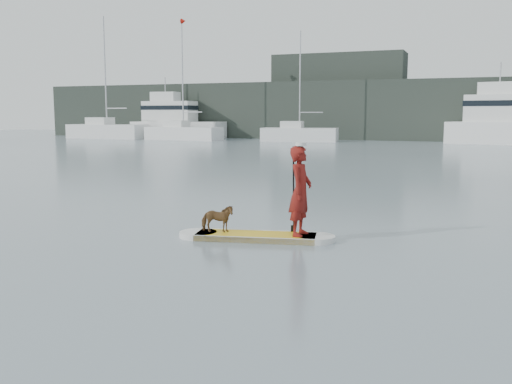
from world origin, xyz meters
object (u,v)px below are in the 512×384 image
(paddleboard, at_px, (256,236))
(sailboat_a, at_px, (107,130))
(dog, at_px, (217,219))
(sailboat_b, at_px, (183,132))
(paddler, at_px, (300,191))
(motor_yacht_b, at_px, (175,121))
(sailboat_c, at_px, (299,133))

(paddleboard, xyz_separation_m, sailboat_a, (-33.41, 40.74, 0.84))
(dog, xyz_separation_m, sailboat_b, (-23.25, 40.88, 0.42))
(paddleboard, height_order, sailboat_a, sailboat_a)
(paddler, relative_size, motor_yacht_b, 0.18)
(paddleboard, xyz_separation_m, dog, (-0.81, -0.17, 0.35))
(paddleboard, relative_size, sailboat_a, 0.25)
(motor_yacht_b, bearing_deg, sailboat_c, -12.46)
(dog, bearing_deg, paddler, -95.36)
(paddler, height_order, sailboat_c, sailboat_c)
(sailboat_a, bearing_deg, motor_yacht_b, 28.71)
(paddler, distance_m, dog, 1.86)
(sailboat_a, relative_size, motor_yacht_b, 1.26)
(paddleboard, relative_size, dog, 4.68)
(paddleboard, relative_size, sailboat_b, 0.27)
(sailboat_b, height_order, motor_yacht_b, sailboat_b)
(paddleboard, distance_m, sailboat_c, 43.55)
(dog, xyz_separation_m, motor_yacht_b, (-26.16, 44.34, 1.45))
(paddler, relative_size, sailboat_a, 0.14)
(dog, xyz_separation_m, sailboat_c, (-11.25, 42.01, 0.36))
(paddleboard, height_order, sailboat_b, sailboat_b)
(sailboat_b, bearing_deg, dog, -55.37)
(dog, bearing_deg, sailboat_c, -2.48)
(paddler, bearing_deg, sailboat_c, 17.59)
(paddleboard, distance_m, dog, 0.90)
(paddleboard, height_order, paddler, paddler)
(motor_yacht_b, bearing_deg, paddleboard, -62.18)
(motor_yacht_b, bearing_deg, sailboat_a, -155.60)
(paddler, height_order, motor_yacht_b, motor_yacht_b)
(sailboat_a, xyz_separation_m, motor_yacht_b, (6.45, 3.43, 0.96))
(dog, relative_size, motor_yacht_b, 0.07)
(paddler, distance_m, sailboat_a, 53.12)
(sailboat_c, bearing_deg, dog, -81.83)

